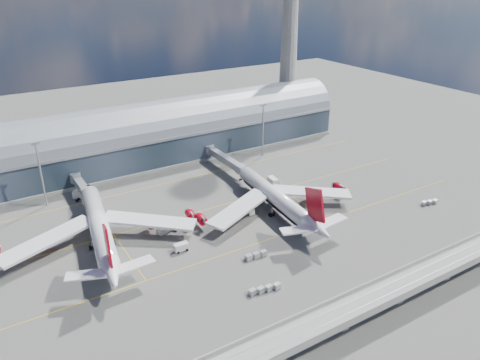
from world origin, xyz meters
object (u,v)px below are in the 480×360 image
airliner_right (277,199)px  cargo_train_1 (265,289)px  service_truck_3 (249,210)px  service_truck_5 (81,195)px  airliner_left (100,229)px  service_truck_4 (273,181)px  floodlight_mast_left (41,173)px  service_truck_1 (181,247)px  control_tower (290,34)px  cargo_train_0 (256,255)px  cargo_train_2 (430,203)px  floodlight_mast_right (263,129)px  service_truck_2 (167,228)px

airliner_right → cargo_train_1: size_ratio=6.53×
service_truck_3 → service_truck_5: size_ratio=0.80×
airliner_left → service_truck_3: airliner_left is taller
service_truck_4 → cargo_train_1: size_ratio=0.59×
floodlight_mast_left → service_truck_5: floodlight_mast_left is taller
service_truck_4 → service_truck_5: service_truck_4 is taller
airliner_left → service_truck_1: airliner_left is taller
control_tower → cargo_train_1: size_ratio=10.32×
cargo_train_0 → service_truck_5: bearing=21.1°
cargo_train_1 → airliner_right: bearing=-50.5°
airliner_left → cargo_train_2: size_ratio=9.31×
floodlight_mast_left → service_truck_3: 78.65m
floodlight_mast_left → cargo_train_0: size_ratio=3.27×
service_truck_1 → cargo_train_1: service_truck_1 is taller
service_truck_3 → service_truck_4: 27.03m
service_truck_5 → airliner_right: bearing=-96.5°
cargo_train_1 → cargo_train_2: 84.99m
floodlight_mast_left → service_truck_4: bearing=-19.6°
floodlight_mast_right → airliner_left: bearing=-156.8°
service_truck_2 → cargo_train_2: service_truck_2 is taller
cargo_train_2 → airliner_right: bearing=49.7°
control_tower → airliner_right: bearing=-128.7°
airliner_left → cargo_train_0: (39.06, -33.33, -5.13)m
airliner_left → service_truck_5: (3.28, 37.66, -4.44)m
control_tower → service_truck_3: 114.89m
floodlight_mast_left → floodlight_mast_right: same height
control_tower → cargo_train_1: (-93.43, -115.30, -50.78)m
service_truck_1 → cargo_train_0: size_ratio=0.60×
service_truck_5 → service_truck_4: bearing=-78.9°
floodlight_mast_left → cargo_train_2: (125.88, -76.61, -12.78)m
floodlight_mast_left → service_truck_1: 64.87m
service_truck_4 → cargo_train_1: 71.63m
service_truck_3 → floodlight_mast_left: bearing=144.6°
floodlight_mast_right → cargo_train_0: (-51.18, -71.93, -12.73)m
service_truck_3 → cargo_train_2: bearing=-25.3°
service_truck_2 → cargo_train_2: 100.54m
service_truck_1 → floodlight_mast_left: bearing=28.4°
airliner_left → airliner_right: size_ratio=1.06×
service_truck_5 → service_truck_2: bearing=-122.7°
cargo_train_0 → cargo_train_1: cargo_train_0 is taller
service_truck_2 → cargo_train_0: service_truck_2 is taller
floodlight_mast_left → airliner_left: size_ratio=0.37×
floodlight_mast_right → service_truck_2: 81.42m
control_tower → service_truck_2: bearing=-145.9°
service_truck_1 → cargo_train_1: 33.27m
floodlight_mast_left → service_truck_2: size_ratio=3.22×
service_truck_4 → cargo_train_2: (41.07, -46.41, -0.79)m
floodlight_mast_left → service_truck_3: (62.74, -45.80, -12.32)m
airliner_right → service_truck_3: size_ratio=12.18×
control_tower → airliner_right: control_tower is taller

